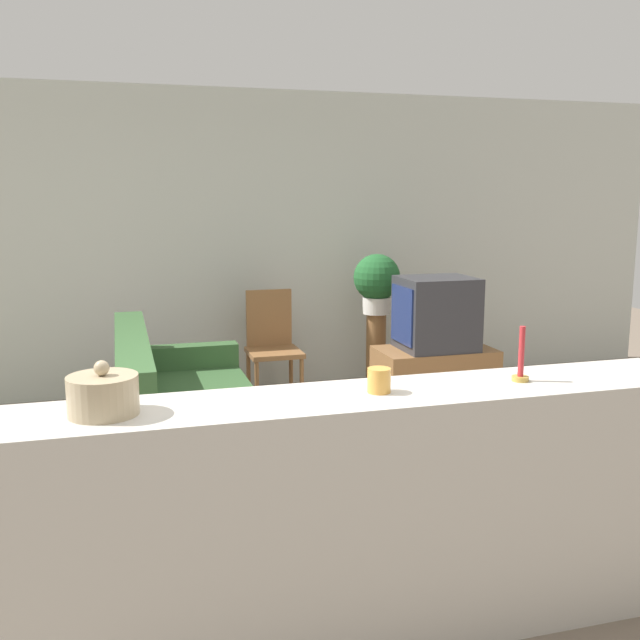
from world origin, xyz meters
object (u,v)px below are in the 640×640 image
couch (184,424)px  television (436,313)px  potted_plant (377,281)px  wooden_chair (272,342)px  decorative_bowl (103,395)px

couch → television: (2.10, 0.73, 0.51)m
television → couch: bearing=-160.8°
television → potted_plant: size_ratio=1.14×
wooden_chair → potted_plant: potted_plant is taller
potted_plant → couch: bearing=-143.5°
television → potted_plant: bearing=114.5°
potted_plant → decorative_bowl: bearing=-124.2°
wooden_chair → potted_plant: 1.06m
television → decorative_bowl: decorative_bowl is taller
wooden_chair → couch: bearing=-122.8°
couch → wooden_chair: 1.64m
wooden_chair → potted_plant: bearing=-1.2°
potted_plant → decorative_bowl: 4.01m
television → wooden_chair: size_ratio=0.62×
couch → wooden_chair: (0.88, 1.37, 0.22)m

